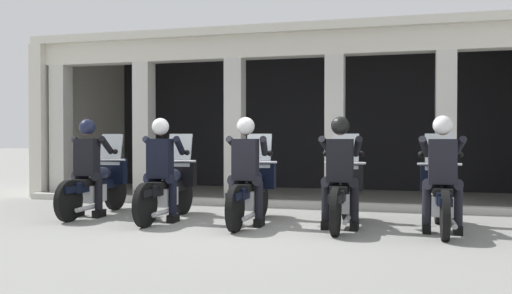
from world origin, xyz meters
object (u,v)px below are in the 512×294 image
(police_officer_far_left, at_px, (88,159))
(motorcycle_center, at_px, (251,190))
(motorcycle_far_left, at_px, (98,185))
(police_officer_right, at_px, (340,163))
(police_officer_far_right, at_px, (442,164))
(motorcycle_right, at_px, (342,192))
(motorcycle_far_right, at_px, (441,194))
(police_officer_left, at_px, (161,160))
(motorcycle_left, at_px, (169,187))
(police_officer_center, at_px, (246,162))

(police_officer_far_left, relative_size, motorcycle_center, 0.78)
(motorcycle_far_left, distance_m, police_officer_right, 4.12)
(motorcycle_far_left, xyz_separation_m, police_officer_far_right, (5.43, -0.38, 0.44))
(motorcycle_center, relative_size, motorcycle_right, 1.00)
(motorcycle_far_right, xyz_separation_m, police_officer_far_right, (-0.00, -0.28, 0.44))
(police_officer_left, xyz_separation_m, motorcycle_center, (1.36, 0.26, -0.44))
(motorcycle_center, bearing_deg, police_officer_right, -2.23)
(motorcycle_left, relative_size, police_officer_right, 1.29)
(police_officer_far_left, xyz_separation_m, motorcycle_left, (1.36, 0.13, -0.44))
(motorcycle_far_left, height_order, police_officer_center, police_officer_center)
(police_officer_center, bearing_deg, motorcycle_center, 97.20)
(motorcycle_center, bearing_deg, motorcycle_left, -173.62)
(motorcycle_far_left, xyz_separation_m, motorcycle_center, (2.72, -0.18, 0.00))
(motorcycle_far_right, relative_size, police_officer_far_right, 1.29)
(motorcycle_center, height_order, motorcycle_far_right, same)
(police_officer_left, relative_size, police_officer_right, 1.00)
(police_officer_right, relative_size, police_officer_far_right, 1.00)
(police_officer_far_left, height_order, police_officer_right, same)
(motorcycle_far_left, height_order, motorcycle_right, same)
(motorcycle_right, relative_size, police_officer_far_right, 1.29)
(motorcycle_far_left, xyz_separation_m, motorcycle_right, (4.08, -0.13, 0.00))
(motorcycle_left, distance_m, police_officer_far_right, 4.11)
(motorcycle_left, xyz_separation_m, police_officer_left, (-0.00, -0.28, 0.44))
(motorcycle_far_left, height_order, police_officer_left, police_officer_left)
(motorcycle_far_left, xyz_separation_m, police_officer_center, (2.72, -0.47, 0.44))
(police_officer_left, bearing_deg, motorcycle_center, 19.79)
(police_officer_center, height_order, police_officer_right, same)
(police_officer_right, bearing_deg, motorcycle_center, -175.70)
(motorcycle_center, bearing_deg, police_officer_center, -82.80)
(police_officer_far_left, bearing_deg, police_officer_left, 6.37)
(motorcycle_far_left, height_order, motorcycle_left, same)
(motorcycle_far_left, distance_m, motorcycle_center, 2.72)
(motorcycle_center, bearing_deg, police_officer_far_left, -170.43)
(motorcycle_left, height_order, police_officer_far_right, police_officer_far_right)
(police_officer_far_left, height_order, motorcycle_left, police_officer_far_left)
(motorcycle_right, bearing_deg, motorcycle_left, -165.46)
(police_officer_far_left, bearing_deg, police_officer_right, 11.13)
(police_officer_far_left, distance_m, motorcycle_right, 4.10)
(motorcycle_far_left, relative_size, police_officer_left, 1.29)
(motorcycle_far_right, bearing_deg, police_officer_center, -155.17)
(motorcycle_far_left, relative_size, police_officer_center, 1.29)
(motorcycle_left, xyz_separation_m, motorcycle_center, (1.36, -0.03, 0.00))
(motorcycle_far_left, bearing_deg, police_officer_right, 7.17)
(motorcycle_far_left, relative_size, motorcycle_far_right, 1.00)
(police_officer_left, xyz_separation_m, police_officer_right, (2.72, 0.03, 0.00))
(police_officer_right, height_order, motorcycle_far_right, police_officer_right)
(police_officer_far_right, bearing_deg, motorcycle_far_left, -166.92)
(police_officer_far_left, xyz_separation_m, motorcycle_center, (2.72, 0.10, -0.44))
(motorcycle_left, height_order, police_officer_left, police_officer_left)
(motorcycle_center, relative_size, police_officer_center, 1.29)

